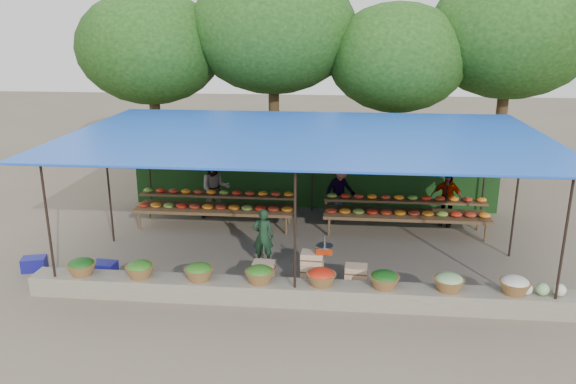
# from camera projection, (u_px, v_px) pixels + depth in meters

# --- Properties ---
(ground) EXTENTS (60.00, 60.00, 0.00)m
(ground) POSITION_uv_depth(u_px,v_px,m) (305.00, 248.00, 13.60)
(ground) COLOR #65594A
(ground) RESTS_ON ground
(stone_curb) EXTENTS (10.60, 0.55, 0.40)m
(stone_curb) POSITION_uv_depth(u_px,v_px,m) (295.00, 293.00, 10.93)
(stone_curb) COLOR #6C6356
(stone_curb) RESTS_ON ground
(stall_canopy) EXTENTS (10.80, 6.60, 2.82)m
(stall_canopy) POSITION_uv_depth(u_px,v_px,m) (306.00, 139.00, 12.88)
(stall_canopy) COLOR black
(stall_canopy) RESTS_ON ground
(produce_baskets) EXTENTS (8.98, 0.58, 0.34)m
(produce_baskets) POSITION_uv_depth(u_px,v_px,m) (290.00, 276.00, 10.83)
(produce_baskets) COLOR brown
(produce_baskets) RESTS_ON stone_curb
(netting_backdrop) EXTENTS (10.60, 0.06, 2.50)m
(netting_backdrop) POSITION_uv_depth(u_px,v_px,m) (313.00, 167.00, 16.24)
(netting_backdrop) COLOR #193F16
(netting_backdrop) RESTS_ON ground
(tree_row) EXTENTS (16.51, 5.50, 7.12)m
(tree_row) POSITION_uv_depth(u_px,v_px,m) (335.00, 40.00, 17.99)
(tree_row) COLOR #362613
(tree_row) RESTS_ON ground
(fruit_table_left) EXTENTS (4.21, 0.95, 0.93)m
(fruit_table_left) POSITION_uv_depth(u_px,v_px,m) (215.00, 204.00, 14.95)
(fruit_table_left) COLOR #4C351E
(fruit_table_left) RESTS_ON ground
(fruit_table_right) EXTENTS (4.21, 0.95, 0.93)m
(fruit_table_right) POSITION_uv_depth(u_px,v_px,m) (406.00, 210.00, 14.48)
(fruit_table_right) COLOR #4C351E
(fruit_table_right) RESTS_ON ground
(crate_counter) EXTENTS (2.37, 0.37, 0.77)m
(crate_counter) POSITION_uv_depth(u_px,v_px,m) (311.00, 273.00, 11.55)
(crate_counter) COLOR tan
(crate_counter) RESTS_ON ground
(weighing_scale) EXTENTS (0.34, 0.34, 0.37)m
(weighing_scale) POSITION_uv_depth(u_px,v_px,m) (325.00, 249.00, 11.37)
(weighing_scale) COLOR #B42F0E
(weighing_scale) RESTS_ON crate_counter
(vendor_seated) EXTENTS (0.48, 0.32, 1.30)m
(vendor_seated) POSITION_uv_depth(u_px,v_px,m) (263.00, 236.00, 12.58)
(vendor_seated) COLOR #193921
(vendor_seated) RESTS_ON ground
(customer_left) EXTENTS (0.95, 0.82, 1.69)m
(customer_left) POSITION_uv_depth(u_px,v_px,m) (215.00, 189.00, 15.52)
(customer_left) COLOR slate
(customer_left) RESTS_ON ground
(customer_mid) EXTENTS (1.22, 1.15, 1.66)m
(customer_mid) POSITION_uv_depth(u_px,v_px,m) (340.00, 191.00, 15.39)
(customer_mid) COLOR slate
(customer_mid) RESTS_ON ground
(customer_right) EXTENTS (0.95, 0.71, 1.50)m
(customer_right) POSITION_uv_depth(u_px,v_px,m) (447.00, 198.00, 14.96)
(customer_right) COLOR slate
(customer_right) RESTS_ON ground
(blue_crate_front) EXTENTS (0.54, 0.41, 0.30)m
(blue_crate_front) POSITION_uv_depth(u_px,v_px,m) (104.00, 269.00, 12.12)
(blue_crate_front) COLOR navy
(blue_crate_front) RESTS_ON ground
(blue_crate_back) EXTENTS (0.58, 0.49, 0.30)m
(blue_crate_back) POSITION_uv_depth(u_px,v_px,m) (34.00, 264.00, 12.37)
(blue_crate_back) COLOR navy
(blue_crate_back) RESTS_ON ground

